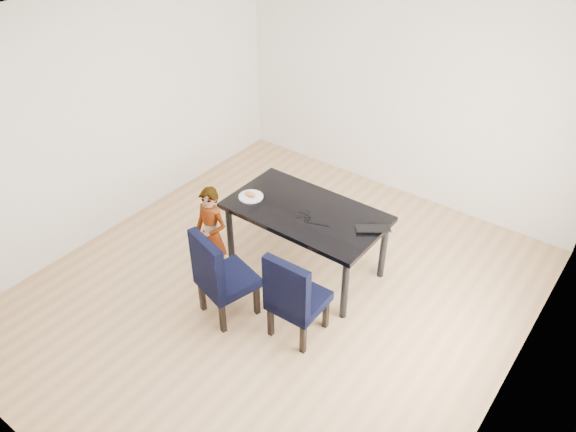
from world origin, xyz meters
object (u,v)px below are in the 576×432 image
Objects in this scene: child at (212,234)px; laptop at (373,226)px; chair_right at (299,293)px; plate at (251,197)px; chair_left at (227,273)px; dining_table at (305,240)px.

laptop is at bearing 26.73° from child.
chair_right is 1.00m from laptop.
child is at bearing -102.68° from plate.
child is 3.17× the size of laptop.
laptop is at bearing 76.55° from chair_right.
child reaches higher than chair_left.
chair_left is 3.78× the size of plate.
dining_table is 0.72m from plate.
dining_table is at bearing -23.82° from laptop.
dining_table is 6.22× the size of plate.
dining_table is 1.65× the size of chair_left.
child is 0.56m from plate.
child is (-0.50, 0.32, 0.04)m from chair_left.
chair_right is 1.20m from child.
laptop is at bearing 13.35° from plate.
dining_table is 1.68× the size of chair_right.
chair_left is 0.60m from child.
chair_left is 0.95m from plate.
laptop is (0.68, 0.15, 0.39)m from dining_table.
plate is 0.78× the size of laptop.
plate is (0.11, 0.50, 0.23)m from child.
child is (-0.71, -0.65, 0.15)m from dining_table.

